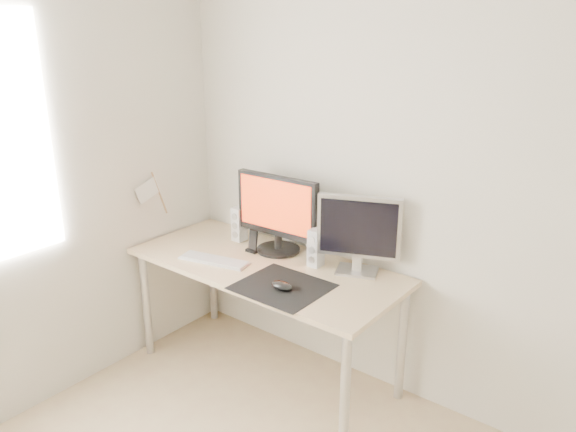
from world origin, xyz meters
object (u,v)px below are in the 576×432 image
Objects in this scene: phone_dock at (253,245)px; main_monitor at (277,211)px; speaker_right at (316,248)px; mouse at (282,286)px; second_monitor at (359,231)px; speaker_left at (239,224)px; desk at (265,276)px; keyboard at (214,260)px.

main_monitor is at bearing 39.25° from phone_dock.
speaker_right is 1.62× the size of phone_dock.
mouse is 0.28× the size of second_monitor.
phone_dock is (0.19, -0.08, -0.07)m from speaker_left.
main_monitor reaches higher than mouse.
phone_dock is at bearing -140.75° from main_monitor.
desk is 3.68× the size of second_monitor.
main_monitor reaches higher than speaker_right.
keyboard is (0.11, -0.33, -0.10)m from speaker_left.
second_monitor is at bearing 3.23° from speaker_left.
main_monitor is 1.26× the size of keyboard.
phone_dock is (-0.64, -0.13, -0.20)m from second_monitor.
second_monitor is 0.84m from speaker_left.
phone_dock is at bearing 72.46° from keyboard.
keyboard reaches higher than desk.
speaker_left is 0.60m from speaker_right.
keyboard is at bearing -152.23° from second_monitor.
main_monitor reaches higher than phone_dock.
second_monitor is (0.47, 0.22, 0.32)m from desk.
speaker_left is at bearing -176.77° from second_monitor.
desk is at bearing -72.60° from main_monitor.
main_monitor is at bearing 107.40° from desk.
keyboard is (-0.53, 0.04, -0.02)m from mouse.
desk is 0.61m from second_monitor.
mouse is 0.57× the size of speaker_left.
mouse is at bearing -32.97° from phone_dock.
main_monitor is at bearing 131.53° from mouse.
speaker_left is (-0.30, -0.01, -0.15)m from main_monitor.
speaker_left is at bearing -178.42° from main_monitor.
keyboard is at bearing -147.75° from speaker_right.
mouse is 0.36m from desk.
speaker_right is (-0.04, 0.36, 0.08)m from mouse.
mouse is at bearing -30.43° from speaker_left.
mouse is at bearing -4.82° from keyboard.
mouse is 0.54m from keyboard.
speaker_right is at bearing -2.13° from speaker_left.
main_monitor is 1.27× the size of second_monitor.
speaker_right reaches higher than keyboard.
mouse is 0.57× the size of speaker_right.
second_monitor is at bearing 16.82° from speaker_right.
desk is (-0.28, 0.20, -0.10)m from mouse.
main_monitor is at bearing 174.17° from speaker_right.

